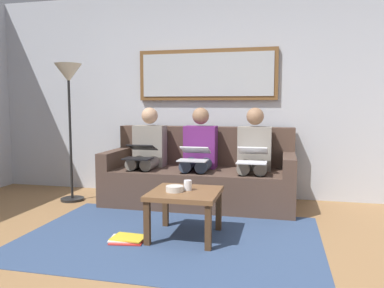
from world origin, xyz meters
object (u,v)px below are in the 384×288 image
Objects in this scene: laptop_black at (140,152)px; magazine_stack at (127,239)px; couch at (200,177)px; laptop_silver at (194,154)px; bowl at (175,189)px; person_middle at (199,153)px; standing_lamp at (69,88)px; cup at (188,185)px; person_left at (254,155)px; framed_mirror at (207,75)px; coffee_table at (185,198)px; laptop_white at (252,156)px; person_right at (147,151)px.

laptop_black reaches higher than magazine_stack.
laptop_silver is at bearing 90.00° from couch.
person_middle reaches higher than bowl.
laptop_silver is at bearing 178.50° from standing_lamp.
cup is 1.13m from person_middle.
person_left is (-0.64, 0.07, 0.30)m from couch.
coffee_table is at bearing 94.43° from framed_mirror.
cup is at bearing 96.85° from couch.
magazine_stack is at bearing 73.48° from laptop_silver.
laptop_silver reaches higher than magazine_stack.
coffee_table is 0.12m from cup.
person_middle is at bearing -87.96° from bowl.
bowl is at bearing 58.04° from laptop_white.
cup is at bearing -115.63° from coffee_table.
person_left is 0.23m from laptop_white.
laptop_white is at bearing -130.70° from magazine_stack.
person_left reaches higher than magazine_stack.
standing_lamp is (1.55, 0.27, 1.06)m from couch.
person_right is at bearing -54.90° from cup.
framed_mirror is 19.70× the size of cup.
framed_mirror is 1.05m from person_middle.
cup is at bearing -142.34° from bowl.
person_middle is (0.04, -1.19, 0.17)m from bowl.
standing_lamp is (0.91, 0.20, 0.76)m from person_right.
laptop_white is at bearing -119.49° from cup.
person_left is at bearing 173.87° from couch.
laptop_white is at bearing -121.96° from bowl.
person_right is at bearing -20.51° from laptop_silver.
laptop_black is (0.00, 0.24, 0.02)m from person_right.
laptop_black is (0.68, -0.95, 0.19)m from bowl.
laptop_white is (-0.52, -0.92, 0.27)m from coffee_table.
laptop_silver is 1.32m from magazine_stack.
cup is 0.24× the size of laptop_white.
laptop_silver is at bearing 179.76° from laptop_black.
framed_mirror is at bearing -132.70° from laptop_black.
person_middle is 0.64m from person_right.
magazine_stack is (0.97, 1.13, -0.61)m from laptop_white.
coffee_table is at bearing 65.83° from person_left.
couch is 24.44× the size of cup.
cup is 0.58× the size of bowl.
framed_mirror is (0.00, -0.39, 1.24)m from couch.
bowl is 0.48× the size of magazine_stack.
bowl is 1.20m from person_middle.
person_right is at bearing -167.67° from standing_lamp.
laptop_black is (0.64, 0.31, 0.32)m from couch.
laptop_white reaches higher than laptop_silver.
person_right reaches higher than couch.
coffee_table is at bearing -153.80° from bowl.
person_left is at bearing -169.52° from laptop_black.
cup is at bearing -152.21° from magazine_stack.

